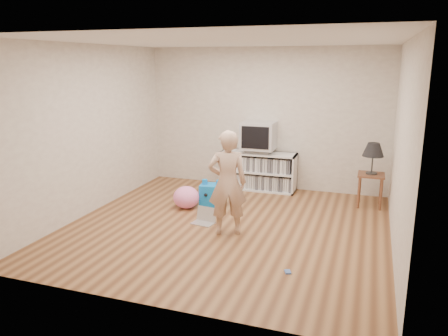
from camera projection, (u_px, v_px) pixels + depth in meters
name	position (u px, v px, depth m)	size (l,w,h in m)	color
ground	(227.00, 227.00, 6.34)	(4.50, 4.50, 0.00)	brown
walls	(227.00, 138.00, 6.03)	(4.52, 4.52, 2.60)	beige
ceiling	(227.00, 41.00, 5.72)	(4.50, 4.50, 0.01)	white
media_unit	(258.00, 171.00, 8.15)	(1.40, 0.45, 0.70)	white
dvd_deck	(258.00, 151.00, 8.04)	(0.45, 0.35, 0.07)	gray
crt_tv	(259.00, 135.00, 7.97)	(0.60, 0.53, 0.50)	#B4B4B9
side_table	(371.00, 182.00, 7.15)	(0.42, 0.42, 0.55)	brown
table_lamp	(373.00, 150.00, 7.02)	(0.34, 0.34, 0.52)	#333333
person	(227.00, 183.00, 5.92)	(0.53, 0.35, 1.46)	tan
laptop	(205.00, 219.00, 6.49)	(0.36, 0.30, 0.22)	silver
playing_cards	(288.00, 272.00, 4.95)	(0.07, 0.09, 0.02)	#4970C5
plush_blue	(212.00, 194.00, 7.25)	(0.41, 0.37, 0.44)	blue
plush_pink	(186.00, 197.00, 7.11)	(0.42, 0.42, 0.36)	pink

